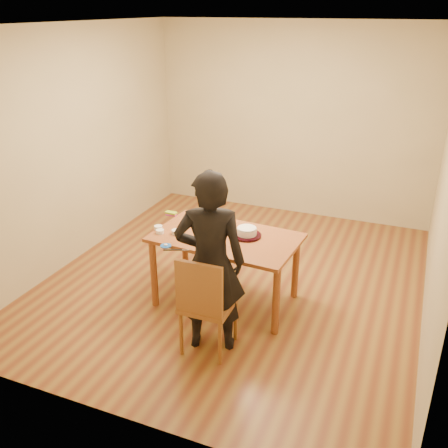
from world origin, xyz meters
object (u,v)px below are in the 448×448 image
at_px(cake_plate, 247,235).
at_px(dining_table, 226,238).
at_px(dining_chair, 209,304).
at_px(person, 210,263).
at_px(cake, 247,231).

bearing_deg(cake_plate, dining_table, -159.52).
distance_m(dining_table, cake_plate, 0.21).
bearing_deg(dining_chair, person, 89.30).
distance_m(cake, person, 0.80).
bearing_deg(dining_table, cake_plate, 24.68).
distance_m(dining_chair, cake_plate, 0.90).
height_order(dining_chair, cake, cake).
height_order(dining_table, cake, cake).
relative_size(cake, person, 0.12).
bearing_deg(cake, dining_chair, -92.97).
distance_m(dining_table, person, 0.75).
xyz_separation_m(dining_chair, cake, (0.04, 0.85, 0.35)).
bearing_deg(cake_plate, person, -93.13).
distance_m(dining_table, cake, 0.22).
bearing_deg(person, cake, -112.22).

